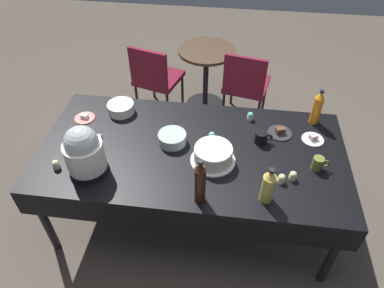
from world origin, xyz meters
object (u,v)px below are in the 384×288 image
(glass_salad_bowl, at_px, (172,138))
(cupcake_rose, at_px, (56,165))
(soda_bottle_ginger_ale, at_px, (268,186))
(slow_cooker, at_px, (84,152))
(cupcake_cocoa, at_px, (293,176))
(soda_bottle_cola, at_px, (200,183))
(dessert_plate_coral, at_px, (85,118))
(ceramic_snack_bowl, at_px, (121,108))
(frosted_layer_cake, at_px, (213,155))
(soda_bottle_orange_juice, at_px, (317,108))
(dessert_plate_charcoal, at_px, (280,132))
(dessert_plate_white, at_px, (313,139))
(coffee_mug_olive, at_px, (318,163))
(maroon_chair_left, at_px, (155,76))
(cupcake_mint, at_px, (250,116))
(round_cafe_table, at_px, (206,68))
(coffee_mug_black, at_px, (261,137))
(maroon_chair_right, at_px, (246,83))
(cupcake_vanilla, at_px, (282,179))
(potluck_table, at_px, (192,155))
(cupcake_lemon, at_px, (212,136))

(glass_salad_bowl, xyz_separation_m, cupcake_rose, (-0.74, -0.36, -0.01))
(soda_bottle_ginger_ale, bearing_deg, cupcake_rose, 176.61)
(slow_cooker, distance_m, cupcake_cocoa, 1.37)
(soda_bottle_cola, bearing_deg, glass_salad_bowl, 117.48)
(dessert_plate_coral, distance_m, soda_bottle_ginger_ale, 1.54)
(ceramic_snack_bowl, bearing_deg, frosted_layer_cake, -30.37)
(cupcake_cocoa, bearing_deg, glass_salad_bowl, 163.45)
(ceramic_snack_bowl, bearing_deg, soda_bottle_orange_juice, 2.76)
(dessert_plate_charcoal, distance_m, dessert_plate_white, 0.24)
(glass_salad_bowl, height_order, coffee_mug_olive, coffee_mug_olive)
(slow_cooker, xyz_separation_m, maroon_chair_left, (0.09, 1.63, -0.43))
(cupcake_mint, bearing_deg, cupcake_rose, -151.58)
(coffee_mug_olive, bearing_deg, ceramic_snack_bowl, 163.67)
(ceramic_snack_bowl, height_order, soda_bottle_orange_juice, soda_bottle_orange_juice)
(soda_bottle_ginger_ale, relative_size, round_cafe_table, 0.38)
(soda_bottle_ginger_ale, relative_size, coffee_mug_black, 2.08)
(cupcake_mint, relative_size, soda_bottle_ginger_ale, 0.25)
(soda_bottle_ginger_ale, bearing_deg, round_cafe_table, 106.23)
(dessert_plate_white, height_order, round_cafe_table, dessert_plate_white)
(cupcake_rose, relative_size, coffee_mug_black, 0.52)
(maroon_chair_right, bearing_deg, cupcake_vanilla, -81.52)
(cupcake_cocoa, bearing_deg, round_cafe_table, 113.01)
(slow_cooker, relative_size, soda_bottle_cola, 1.06)
(potluck_table, xyz_separation_m, dessert_plate_white, (0.87, 0.22, 0.07))
(maroon_chair_right, bearing_deg, dessert_plate_coral, -139.48)
(cupcake_cocoa, xyz_separation_m, cupcake_rose, (-1.58, -0.11, 0.00))
(cupcake_mint, height_order, soda_bottle_ginger_ale, soda_bottle_ginger_ale)
(cupcake_mint, bearing_deg, dessert_plate_coral, -172.98)
(frosted_layer_cake, xyz_separation_m, glass_salad_bowl, (-0.31, 0.15, -0.02))
(ceramic_snack_bowl, bearing_deg, maroon_chair_left, 86.80)
(cupcake_vanilla, bearing_deg, cupcake_rose, -177.24)
(dessert_plate_white, xyz_separation_m, cupcake_mint, (-0.46, 0.18, 0.02))
(coffee_mug_olive, bearing_deg, maroon_chair_right, 108.85)
(potluck_table, xyz_separation_m, glass_salad_bowl, (-0.15, 0.05, 0.10))
(cupcake_lemon, xyz_separation_m, coffee_mug_black, (0.36, 0.02, 0.01))
(ceramic_snack_bowl, relative_size, coffee_mug_black, 1.64)
(cupcake_cocoa, distance_m, soda_bottle_orange_juice, 0.67)
(coffee_mug_black, relative_size, maroon_chair_right, 0.15)
(slow_cooker, height_order, maroon_chair_right, slow_cooker)
(cupcake_rose, height_order, maroon_chair_right, maroon_chair_right)
(ceramic_snack_bowl, height_order, maroon_chair_right, maroon_chair_right)
(dessert_plate_charcoal, relative_size, coffee_mug_olive, 1.59)
(dessert_plate_charcoal, height_order, soda_bottle_ginger_ale, soda_bottle_ginger_ale)
(dessert_plate_coral, bearing_deg, glass_salad_bowl, -13.96)
(potluck_table, bearing_deg, coffee_mug_black, 16.43)
(cupcake_lemon, bearing_deg, cupcake_rose, -157.25)
(cupcake_lemon, distance_m, soda_bottle_ginger_ale, 0.64)
(cupcake_lemon, height_order, maroon_chair_right, maroon_chair_right)
(cupcake_vanilla, xyz_separation_m, soda_bottle_orange_juice, (0.29, 0.66, 0.10))
(dessert_plate_charcoal, height_order, cupcake_rose, cupcake_rose)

